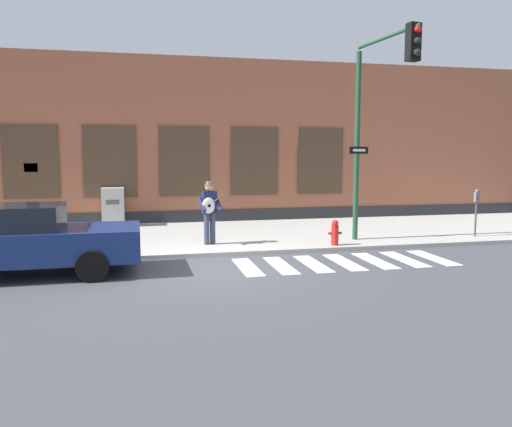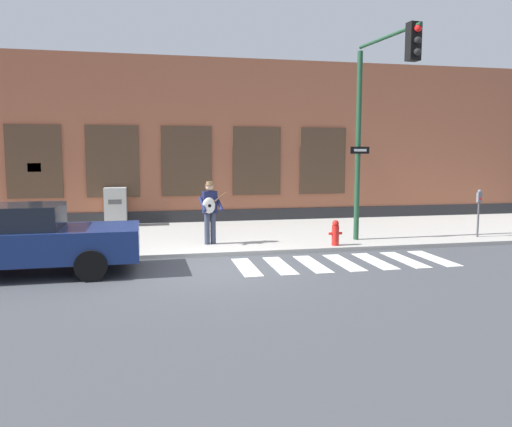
{
  "view_description": "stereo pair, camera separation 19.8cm",
  "coord_description": "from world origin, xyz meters",
  "views": [
    {
      "loc": [
        -1.45,
        -11.11,
        2.59
      ],
      "look_at": [
        1.39,
        1.55,
        1.06
      ],
      "focal_mm": 35.0,
      "sensor_mm": 36.0,
      "label": 1
    },
    {
      "loc": [
        -1.26,
        -11.16,
        2.59
      ],
      "look_at": [
        1.39,
        1.55,
        1.06
      ],
      "focal_mm": 35.0,
      "sensor_mm": 36.0,
      "label": 2
    }
  ],
  "objects": [
    {
      "name": "red_car",
      "position": [
        -3.93,
        0.21,
        0.77
      ],
      "size": [
        4.63,
        2.04,
        1.53
      ],
      "color": "navy",
      "rests_on": "ground"
    },
    {
      "name": "busker",
      "position": [
        0.29,
        2.48,
        1.11
      ],
      "size": [
        0.76,
        0.61,
        1.74
      ],
      "color": "#33384C",
      "rests_on": "sidewalk"
    },
    {
      "name": "crosswalk",
      "position": [
        3.23,
        -0.05,
        0.01
      ],
      "size": [
        5.2,
        1.9,
        0.01
      ],
      "color": "silver",
      "rests_on": "ground"
    },
    {
      "name": "traffic_light",
      "position": [
        4.68,
        1.38,
        3.92
      ],
      "size": [
        0.73,
        2.78,
        5.55
      ],
      "color": "#1E472D",
      "rests_on": "sidewalk"
    },
    {
      "name": "sidewalk",
      "position": [
        0.0,
        4.22,
        0.06
      ],
      "size": [
        28.0,
        5.96,
        0.12
      ],
      "color": "#ADAAA3",
      "rests_on": "ground"
    },
    {
      "name": "utility_box",
      "position": [
        -2.52,
        6.75,
        0.79
      ],
      "size": [
        0.74,
        0.66,
        1.34
      ],
      "color": "#ADADA8",
      "rests_on": "sidewalk"
    },
    {
      "name": "building_backdrop",
      "position": [
        -0.0,
        9.2,
        3.04
      ],
      "size": [
        28.0,
        4.06,
        6.09
      ],
      "color": "#99563D",
      "rests_on": "ground"
    },
    {
      "name": "parking_meter",
      "position": [
        8.35,
        2.06,
        1.06
      ],
      "size": [
        0.13,
        0.11,
        1.44
      ],
      "color": "#47474C",
      "rests_on": "sidewalk"
    },
    {
      "name": "fire_hydrant",
      "position": [
        3.63,
        1.6,
        0.46
      ],
      "size": [
        0.38,
        0.2,
        0.7
      ],
      "color": "red",
      "rests_on": "sidewalk"
    },
    {
      "name": "ground_plane",
      "position": [
        0.0,
        0.0,
        0.0
      ],
      "size": [
        160.0,
        160.0,
        0.0
      ],
      "primitive_type": "plane",
      "color": "#424449"
    }
  ]
}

